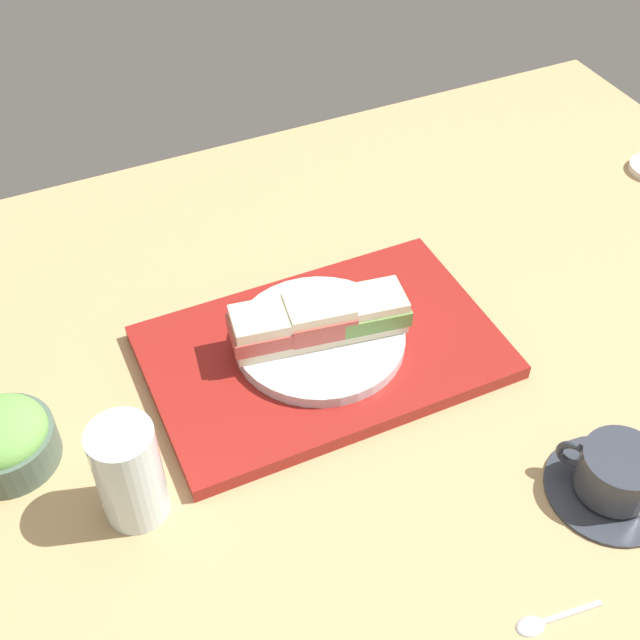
# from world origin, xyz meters

# --- Properties ---
(ground_plane) EXTENTS (1.40, 1.00, 0.03)m
(ground_plane) POSITION_xyz_m (0.00, 0.00, -0.01)
(ground_plane) COLOR tan
(serving_tray) EXTENTS (0.41, 0.26, 0.02)m
(serving_tray) POSITION_xyz_m (0.04, -0.01, 0.01)
(serving_tray) COLOR maroon
(serving_tray) RESTS_ON ground_plane
(sandwich_plate) EXTENTS (0.20, 0.20, 0.01)m
(sandwich_plate) POSITION_xyz_m (0.04, -0.02, 0.03)
(sandwich_plate) COLOR silver
(sandwich_plate) RESTS_ON serving_tray
(sandwich_near) EXTENTS (0.09, 0.07, 0.04)m
(sandwich_near) POSITION_xyz_m (-0.02, -0.01, 0.06)
(sandwich_near) COLOR #EFE5C1
(sandwich_near) RESTS_ON sandwich_plate
(sandwich_middle) EXTENTS (0.08, 0.07, 0.05)m
(sandwich_middle) POSITION_xyz_m (0.04, -0.02, 0.06)
(sandwich_middle) COLOR #EFE5C1
(sandwich_middle) RESTS_ON sandwich_plate
(sandwich_far) EXTENTS (0.09, 0.07, 0.05)m
(sandwich_far) POSITION_xyz_m (0.10, -0.03, 0.06)
(sandwich_far) COLOR #EFE5C1
(sandwich_far) RESTS_ON sandwich_plate
(salad_bowl) EXTENTS (0.11, 0.11, 0.07)m
(salad_bowl) POSITION_xyz_m (0.41, -0.02, 0.03)
(salad_bowl) COLOR #4C6051
(salad_bowl) RESTS_ON ground_plane
(coffee_cup) EXTENTS (0.14, 0.14, 0.06)m
(coffee_cup) POSITION_xyz_m (-0.15, 0.28, 0.03)
(coffee_cup) COLOR #333842
(coffee_cup) RESTS_ON ground_plane
(drinking_glass) EXTENTS (0.07, 0.07, 0.12)m
(drinking_glass) POSITION_xyz_m (0.30, 0.10, 0.06)
(drinking_glass) COLOR silver
(drinking_glass) RESTS_ON ground_plane
(teaspoon) EXTENTS (0.09, 0.02, 0.01)m
(teaspoon) POSITION_xyz_m (-0.00, 0.37, 0.00)
(teaspoon) COLOR silver
(teaspoon) RESTS_ON ground_plane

